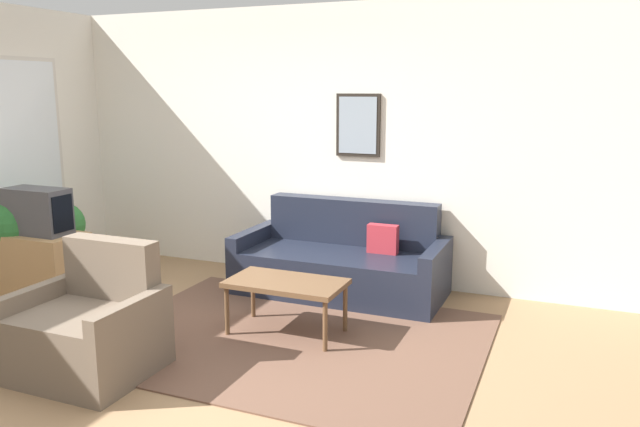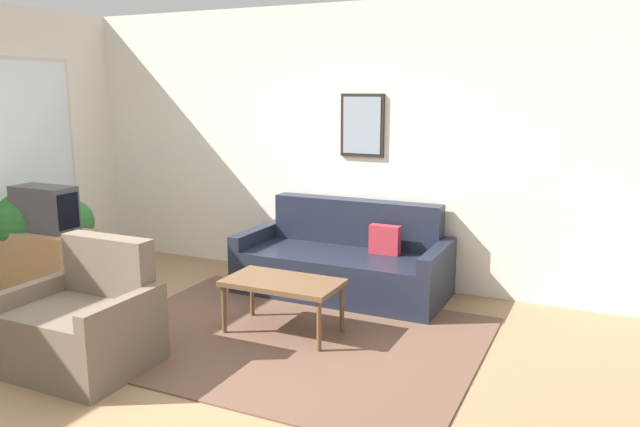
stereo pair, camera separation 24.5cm
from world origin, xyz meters
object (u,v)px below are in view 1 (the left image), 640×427
at_px(potted_plant_tall, 16,230).
at_px(coffee_table, 286,286).
at_px(tv, 37,211).
at_px(armchair, 89,330).
at_px(couch, 342,263).

bearing_deg(potted_plant_tall, coffee_table, 1.80).
relative_size(tv, potted_plant_tall, 0.63).
distance_m(tv, armchair, 1.84).
distance_m(couch, armchair, 2.45).
bearing_deg(tv, coffee_table, 2.67).
height_order(couch, tv, tv).
distance_m(tv, potted_plant_tall, 0.38).
distance_m(couch, potted_plant_tall, 3.03).
distance_m(armchair, potted_plant_tall, 2.07).
relative_size(couch, tv, 3.23).
xyz_separation_m(tv, armchair, (1.45, -0.99, -0.53)).
bearing_deg(armchair, coffee_table, 50.13).
bearing_deg(armchair, potted_plant_tall, 150.85).
bearing_deg(coffee_table, potted_plant_tall, -178.20).
bearing_deg(coffee_table, couch, 88.09).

